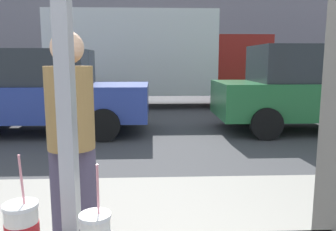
% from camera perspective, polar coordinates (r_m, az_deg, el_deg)
% --- Properties ---
extents(ground_plane, '(60.00, 60.00, 0.00)m').
position_cam_1_polar(ground_plane, '(9.20, -4.34, -0.51)').
color(ground_plane, '#424244').
extents(building_facade_far, '(28.00, 1.20, 6.11)m').
position_cam_1_polar(building_facade_far, '(22.94, -3.38, 12.94)').
color(building_facade_far, gray).
rests_on(building_facade_far, ground).
extents(soda_cup_left, '(0.10, 0.10, 0.33)m').
position_cam_1_polar(soda_cup_left, '(1.18, -23.22, -17.02)').
color(soda_cup_left, silver).
rests_on(soda_cup_left, window_counter).
extents(parked_car_blue, '(4.42, 1.98, 1.77)m').
position_cam_1_polar(parked_car_blue, '(7.76, -20.41, 3.78)').
color(parked_car_blue, '#283D93').
rests_on(parked_car_blue, ground).
extents(parked_car_green, '(4.23, 1.99, 1.87)m').
position_cam_1_polar(parked_car_green, '(8.16, 22.65, 4.16)').
color(parked_car_green, '#236B38').
rests_on(parked_car_green, ground).
extents(box_truck, '(7.11, 2.44, 3.11)m').
position_cam_1_polar(box_truck, '(11.68, -2.37, 9.84)').
color(box_truck, silver).
rests_on(box_truck, ground).
extents(pedestrian, '(0.32, 0.32, 1.63)m').
position_cam_1_polar(pedestrian, '(2.42, -15.90, -3.14)').
color(pedestrian, '#443C54').
rests_on(pedestrian, sidewalk_strip).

